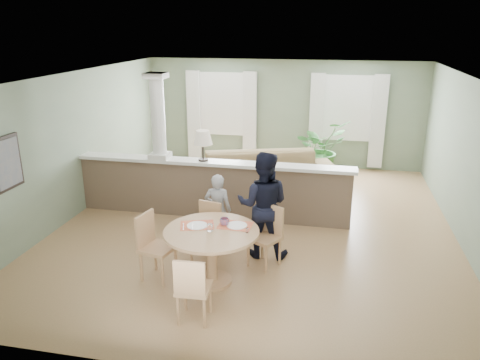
% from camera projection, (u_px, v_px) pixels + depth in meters
% --- Properties ---
extents(ground, '(8.00, 8.00, 0.00)m').
position_uv_depth(ground, '(256.00, 224.00, 8.68)').
color(ground, tan).
rests_on(ground, ground).
extents(room_shell, '(7.02, 8.02, 2.71)m').
position_uv_depth(room_shell, '(262.00, 121.00, 8.70)').
color(room_shell, gray).
rests_on(room_shell, ground).
extents(pony_wall, '(5.32, 0.38, 2.70)m').
position_uv_depth(pony_wall, '(207.00, 181.00, 8.83)').
color(pony_wall, brown).
rests_on(pony_wall, ground).
extents(sofa, '(3.36, 2.13, 0.92)m').
position_uv_depth(sofa, '(263.00, 176.00, 9.95)').
color(sofa, olive).
rests_on(sofa, ground).
extents(houseplant, '(1.64, 1.64, 1.38)m').
position_uv_depth(houseplant, '(320.00, 148.00, 11.24)').
color(houseplant, '#2E6629').
rests_on(houseplant, ground).
extents(dining_table, '(1.34, 1.34, 0.91)m').
position_uv_depth(dining_table, '(212.00, 241.00, 6.55)').
color(dining_table, tan).
rests_on(dining_table, ground).
extents(chair_far_boy, '(0.48, 0.48, 0.90)m').
position_uv_depth(chair_far_boy, '(207.00, 228.00, 7.33)').
color(chair_far_boy, tan).
rests_on(chair_far_boy, ground).
extents(chair_far_man, '(0.58, 0.58, 0.93)m').
position_uv_depth(chair_far_man, '(267.00, 233.00, 7.10)').
color(chair_far_man, tan).
rests_on(chair_far_man, ground).
extents(chair_near, '(0.42, 0.42, 0.90)m').
position_uv_depth(chair_near, '(192.00, 287.00, 5.67)').
color(chair_near, tan).
rests_on(chair_near, ground).
extents(chair_side, '(0.53, 0.53, 0.98)m').
position_uv_depth(chair_side, '(153.00, 243.00, 6.70)').
color(chair_side, tan).
rests_on(chair_side, ground).
extents(child_person, '(0.45, 0.30, 1.24)m').
position_uv_depth(child_person, '(218.00, 210.00, 7.69)').
color(child_person, gray).
rests_on(child_person, ground).
extents(man_person, '(0.85, 0.67, 1.71)m').
position_uv_depth(man_person, '(263.00, 205.00, 7.28)').
color(man_person, black).
rests_on(man_person, ground).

